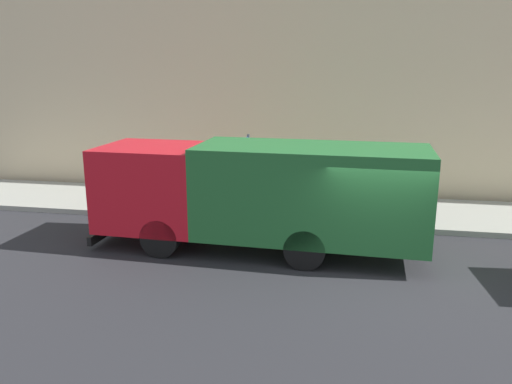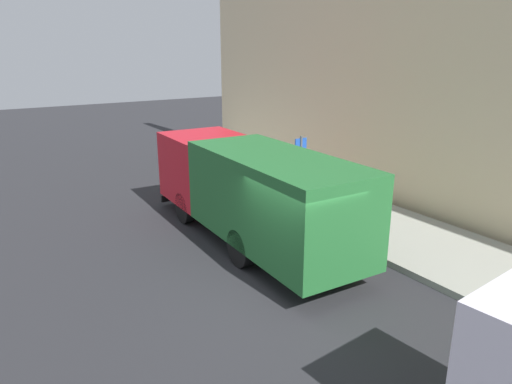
{
  "view_description": "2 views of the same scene",
  "coord_description": "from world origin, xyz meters",
  "px_view_note": "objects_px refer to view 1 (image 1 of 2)",
  "views": [
    {
      "loc": [
        -11.26,
        0.8,
        4.69
      ],
      "look_at": [
        1.08,
        3.08,
        1.51
      ],
      "focal_mm": 35.54,
      "sensor_mm": 36.0,
      "label": 1
    },
    {
      "loc": [
        -5.72,
        -7.66,
        5.33
      ],
      "look_at": [
        1.36,
        3.25,
        1.32
      ],
      "focal_mm": 33.06,
      "sensor_mm": 36.0,
      "label": 2
    }
  ],
  "objects_px": {
    "large_utility_truck": "(259,191)",
    "street_sign_post": "(248,168)",
    "pedestrian_walking": "(226,185)",
    "traffic_cone_orange": "(193,198)"
  },
  "relations": [
    {
      "from": "large_utility_truck",
      "to": "street_sign_post",
      "type": "relative_size",
      "value": 3.38
    },
    {
      "from": "pedestrian_walking",
      "to": "large_utility_truck",
      "type": "bearing_deg",
      "value": 21.97
    },
    {
      "from": "pedestrian_walking",
      "to": "traffic_cone_orange",
      "type": "bearing_deg",
      "value": -109.85
    },
    {
      "from": "large_utility_truck",
      "to": "pedestrian_walking",
      "type": "relative_size",
      "value": 4.94
    },
    {
      "from": "traffic_cone_orange",
      "to": "street_sign_post",
      "type": "bearing_deg",
      "value": -103.34
    },
    {
      "from": "street_sign_post",
      "to": "large_utility_truck",
      "type": "bearing_deg",
      "value": -162.3
    },
    {
      "from": "large_utility_truck",
      "to": "street_sign_post",
      "type": "distance_m",
      "value": 2.51
    },
    {
      "from": "pedestrian_walking",
      "to": "traffic_cone_orange",
      "type": "xyz_separation_m",
      "value": [
        0.24,
        1.17,
        -0.54
      ]
    },
    {
      "from": "large_utility_truck",
      "to": "street_sign_post",
      "type": "height_order",
      "value": "large_utility_truck"
    },
    {
      "from": "large_utility_truck",
      "to": "traffic_cone_orange",
      "type": "bearing_deg",
      "value": 45.46
    }
  ]
}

